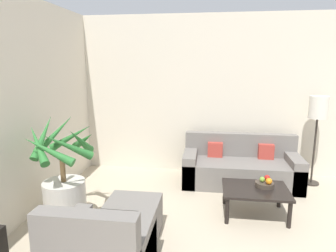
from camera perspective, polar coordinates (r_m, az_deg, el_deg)
wall_back at (r=5.32m, az=19.84°, el=5.30°), size 8.17×0.06×2.70m
potted_palm at (r=3.84m, az=-19.18°, el=-10.63°), size 0.84×0.84×1.30m
sofa_loveseat at (r=4.95m, az=13.61°, el=-7.72°), size 1.79×0.77×0.77m
floor_lamp at (r=5.12m, az=26.66°, el=2.29°), size 0.28×0.28×1.41m
coffee_table at (r=3.99m, az=16.30°, el=-11.96°), size 0.81×0.62×0.35m
fruit_bowl at (r=4.05m, az=17.91°, el=-10.54°), size 0.23×0.23×0.06m
apple_red at (r=4.09m, az=18.36°, el=-9.35°), size 0.07×0.07×0.07m
apple_green at (r=4.03m, az=17.51°, el=-9.67°), size 0.07×0.07×0.07m
orange_fruit at (r=3.98m, az=18.67°, el=-9.93°), size 0.08×0.08×0.08m
ottoman at (r=3.54m, az=-6.52°, el=-16.74°), size 0.58×0.47×0.40m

